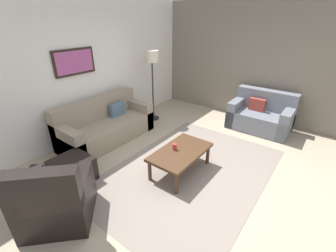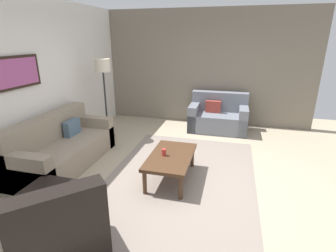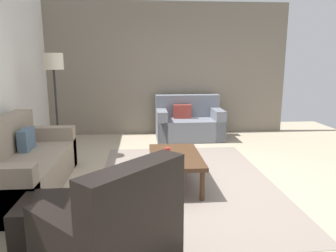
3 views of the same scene
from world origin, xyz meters
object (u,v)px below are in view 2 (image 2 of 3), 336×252
Objects in this scene: framed_artwork at (18,72)px; lamp_standing at (103,74)px; cup at (164,152)px; coffee_table at (171,158)px; couch_main at (61,149)px; armchair_leather at (60,238)px; couch_loveseat at (218,117)px; ottoman at (50,202)px.

lamp_standing is at bearing -18.34° from framed_artwork.
cup is at bearing -130.49° from lamp_standing.
coffee_table is 0.15m from cup.
couch_main is 2.25m from armchair_leather.
couch_loveseat is 1.58× the size of framed_artwork.
couch_main is at bearing 36.22° from armchair_leather.
ottoman is (-3.80, 1.78, -0.10)m from couch_loveseat.
coffee_table is at bearing -128.27° from lamp_standing.
couch_loveseat is at bearing -44.52° from couch_main.
armchair_leather is 0.83m from ottoman.
lamp_standing is at bearing 12.46° from ottoman.
couch_loveseat is 2.40× the size of ottoman.
cup is (-2.58, 0.65, 0.16)m from couch_loveseat.
coffee_table is 2.69m from framed_artwork.
couch_main is 1.45m from ottoman.
framed_artwork reaches higher than coffee_table.
framed_artwork reaches higher than couch_main.
armchair_leather is 0.66× the size of lamp_standing.
lamp_standing is (1.47, 1.72, 0.95)m from cup.
framed_artwork reaches higher than lamp_standing.
lamp_standing is at bearing 49.51° from cup.
lamp_standing reaches higher than ottoman.
couch_main reaches higher than ottoman.
framed_artwork is (-1.64, 0.54, 0.21)m from lamp_standing.
lamp_standing is at bearing 19.95° from armchair_leather.
couch_main is 1.77× the size of armchair_leather.
couch_loveseat reaches higher than cup.
lamp_standing is at bearing 51.73° from coffee_table.
couch_main is at bearing 135.48° from couch_loveseat.
couch_main and couch_loveseat have the same top height.
armchair_leather is 1.33× the size of framed_artwork.
lamp_standing is (3.26, 1.18, 1.10)m from armchair_leather.
cup is (-0.02, -1.86, 0.16)m from couch_main.
couch_main is 2.36× the size of framed_artwork.
ottoman is 0.66× the size of framed_artwork.
ottoman is at bearing 135.38° from coffee_table.
coffee_table reaches higher than ottoman.
armchair_leather reaches higher than coffee_table.
couch_loveseat is at bearing -14.15° from cup.
armchair_leather is at bearing -134.45° from ottoman.
armchair_leather is 3.64m from lamp_standing.
coffee_table is at bearing -44.62° from ottoman.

